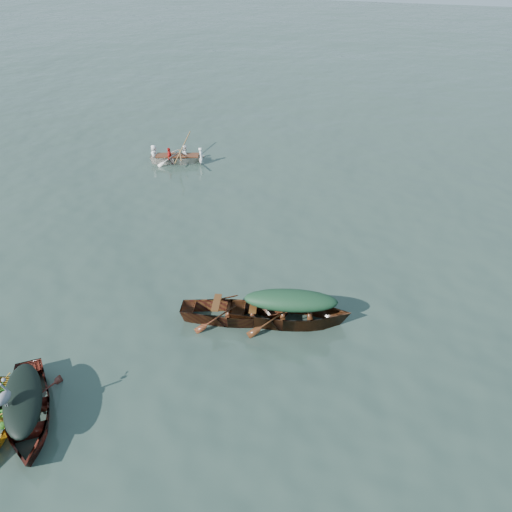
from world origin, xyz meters
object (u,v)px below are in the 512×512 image
Objects in this scene: rowed_boat at (178,163)px; heron at (6,403)px; green_tarp_boat at (290,323)px; dark_covered_boat at (31,419)px; open_wooden_boat at (235,320)px.

heron is (2.56, -14.48, 0.91)m from rowed_boat.
green_tarp_boat is 7.18m from heron.
dark_covered_boat reaches higher than rowed_boat.
open_wooden_boat is 1.20× the size of rowed_boat.
heron reaches higher than dark_covered_boat.
heron is at bearing -140.77° from dark_covered_boat.
green_tarp_boat is 1.52m from open_wooden_boat.
dark_covered_boat reaches higher than open_wooden_boat.
dark_covered_boat is 0.94× the size of open_wooden_boat.
open_wooden_boat is (3.35, 4.49, 0.00)m from dark_covered_boat.
rowed_boat is at bearing 26.62° from green_tarp_boat.
dark_covered_boat is 1.13× the size of rowed_boat.
dark_covered_boat is 6.82m from green_tarp_boat.
rowed_boat is (-2.65, 14.15, 0.00)m from dark_covered_boat.
dark_covered_boat is 0.98m from heron.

